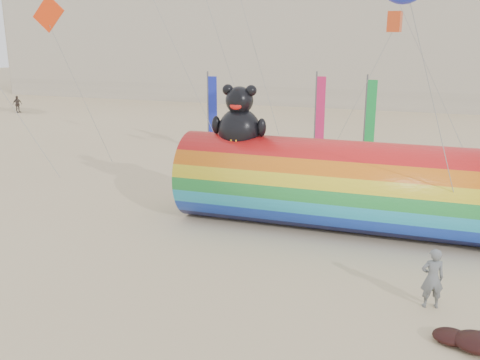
% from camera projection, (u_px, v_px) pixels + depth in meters
% --- Properties ---
extents(ground, '(160.00, 160.00, 0.00)m').
position_uv_depth(ground, '(213.00, 256.00, 18.71)').
color(ground, '#CCB58C').
rests_on(ground, ground).
extents(hotel_building, '(60.40, 15.40, 20.60)m').
position_uv_depth(hotel_building, '(260.00, 7.00, 61.58)').
color(hotel_building, '#B7AD99').
rests_on(hotel_building, ground).
extents(windsock_assembly, '(12.23, 3.72, 5.64)m').
position_uv_depth(windsock_assembly, '(332.00, 183.00, 20.90)').
color(windsock_assembly, red).
rests_on(windsock_assembly, ground).
extents(kite_handler, '(0.74, 0.59, 1.78)m').
position_uv_depth(kite_handler, '(432.00, 278.00, 14.99)').
color(kite_handler, slate).
rests_on(kite_handler, ground).
extents(festival_banners, '(10.27, 2.18, 5.20)m').
position_uv_depth(festival_banners, '(298.00, 115.00, 32.76)').
color(festival_banners, '#59595E').
rests_on(festival_banners, ground).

